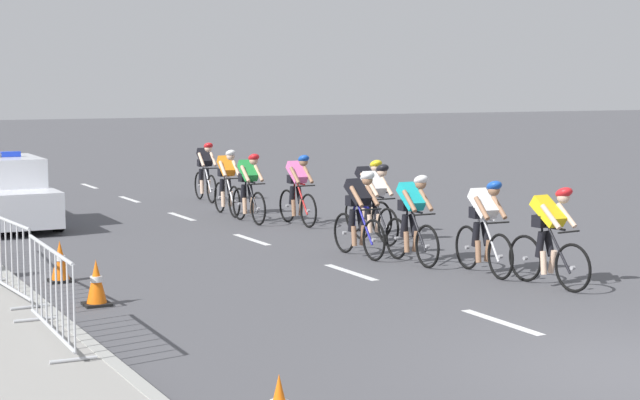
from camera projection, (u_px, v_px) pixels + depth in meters
The scene contains 16 objects.
lane_markings_centre at pixel (252, 240), 20.57m from camera, with size 0.14×25.60×0.01m.
cyclist_lead at pixel (550, 235), 15.73m from camera, with size 0.44×1.72×1.56m.
cyclist_second at pixel (485, 226), 16.76m from camera, with size 0.44×1.72×1.56m.
cyclist_third at pixel (412, 218), 17.77m from camera, with size 0.42×1.72×1.56m.
cyclist_fourth at pixel (359, 212), 18.46m from camera, with size 0.42×1.72×1.56m.
cyclist_fifth at pixel (375, 202), 20.08m from camera, with size 0.42×1.72×1.56m.
cyclist_sixth at pixel (369, 196), 21.16m from camera, with size 0.43×1.72×1.56m.
cyclist_seventh at pixel (298, 189), 22.59m from camera, with size 0.42×1.72×1.56m.
cyclist_eighth at pixel (249, 187), 22.97m from camera, with size 0.42×1.72×1.56m.
cyclist_ninth at pixel (227, 181), 24.28m from camera, with size 0.43×1.72×1.56m.
cyclist_tenth at pixel (205, 171), 27.13m from camera, with size 0.43×1.72×1.56m.
police_car_nearest at pixel (1, 194), 22.46m from camera, with size 2.06×4.43×1.59m.
crowd_barrier_front at pixel (51, 295), 12.02m from camera, with size 0.55×2.32×1.07m.
crowd_barrier_middle at pixel (6, 257), 14.59m from camera, with size 0.67×2.32×1.07m.
traffic_cone_near at pixel (60, 262), 16.20m from camera, with size 0.36×0.36×0.64m.
traffic_cone_far at pixel (96, 283), 14.47m from camera, with size 0.36×0.36×0.64m.
Camera 1 is at (-8.12, -8.09, 3.05)m, focal length 59.32 mm.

